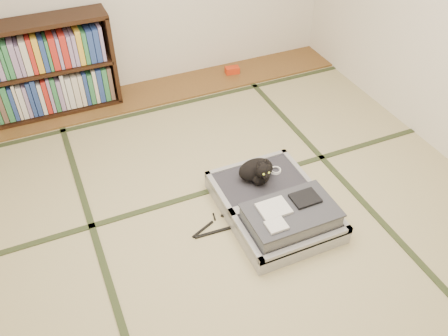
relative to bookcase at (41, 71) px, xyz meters
name	(u,v)px	position (x,y,z in m)	size (l,w,h in m)	color
floor	(237,223)	(1.04, -2.07, -0.45)	(4.50, 4.50, 0.00)	tan
wood_strip	(156,92)	(1.04, -0.07, -0.44)	(4.00, 0.50, 0.02)	brown
red_item	(232,70)	(1.92, -0.04, -0.40)	(0.15, 0.09, 0.07)	red
room_shell	(241,41)	(1.04, -2.07, 1.01)	(4.50, 4.50, 4.50)	white
tatami_borders	(211,182)	(1.04, -1.58, -0.45)	(4.00, 4.50, 0.01)	#2D381E
bookcase	(41,71)	(0.00, 0.00, 0.00)	(1.34, 0.31, 0.92)	black
suitcase	(276,207)	(1.34, -2.13, -0.35)	(0.73, 0.97, 0.29)	#9F9FA4
cat	(258,171)	(1.32, -1.84, -0.21)	(0.32, 0.33, 0.26)	black
cable_coil	(275,170)	(1.50, -1.80, -0.30)	(0.10, 0.10, 0.02)	white
hanger	(220,227)	(0.91, -2.06, -0.44)	(0.43, 0.21, 0.01)	black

